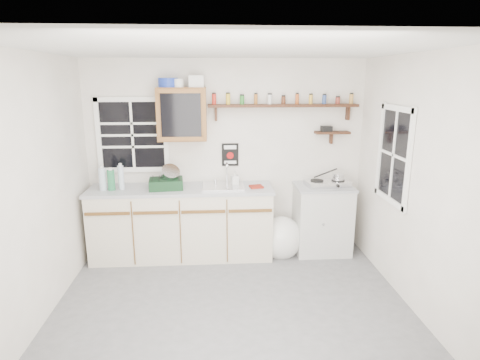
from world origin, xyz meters
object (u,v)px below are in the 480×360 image
spice_shelf (283,105)px  right_cabinet (322,219)px  upper_cabinet (182,114)px  hotplate (327,183)px  dish_rack (167,181)px  main_cabinet (182,222)px

spice_shelf → right_cabinet: bearing=-19.4°
upper_cabinet → hotplate: size_ratio=1.12×
right_cabinet → dish_rack: 2.08m
right_cabinet → hotplate: bearing=-26.6°
spice_shelf → hotplate: spice_shelf is taller
hotplate → right_cabinet: bearing=147.0°
main_cabinet → hotplate: hotplate is taller
right_cabinet → spice_shelf: bearing=160.6°
spice_shelf → hotplate: 1.16m
main_cabinet → spice_shelf: size_ratio=1.21×
spice_shelf → main_cabinet: bearing=-170.7°
right_cabinet → dish_rack: (-2.00, -0.05, 0.56)m
upper_cabinet → main_cabinet: bearing=-103.7°
spice_shelf → hotplate: size_ratio=3.29×
upper_cabinet → dish_rack: bearing=-139.8°
main_cabinet → right_cabinet: (1.83, 0.03, -0.01)m
main_cabinet → right_cabinet: bearing=0.8°
dish_rack → spice_shelf: bearing=3.5°
spice_shelf → hotplate: (0.57, -0.21, -0.99)m
main_cabinet → dish_rack: (-0.16, -0.02, 0.56)m
spice_shelf → dish_rack: 1.74m
main_cabinet → upper_cabinet: (0.03, 0.14, 1.36)m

